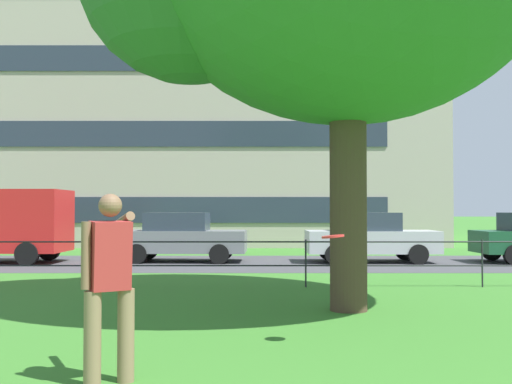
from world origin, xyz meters
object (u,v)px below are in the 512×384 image
object	(u,v)px
frisbee	(334,236)
car_silver_far_left	(371,237)
car_grey_right	(182,237)
apartment_building_background	(89,117)
person_thrower	(111,281)

from	to	relation	value
frisbee	car_silver_far_left	bearing A→B (deg)	77.51
frisbee	car_grey_right	distance (m)	12.47
car_grey_right	car_silver_far_left	world-z (taller)	same
frisbee	car_grey_right	world-z (taller)	car_grey_right
frisbee	apartment_building_background	bearing A→B (deg)	111.14
person_thrower	car_grey_right	size ratio (longest dim) A/B	0.44
car_grey_right	car_silver_far_left	bearing A→B (deg)	-1.79
car_silver_far_left	apartment_building_background	size ratio (longest dim) A/B	0.11
car_grey_right	car_silver_far_left	size ratio (longest dim) A/B	1.01
apartment_building_background	frisbee	bearing A→B (deg)	-68.86
frisbee	car_grey_right	size ratio (longest dim) A/B	0.07
car_grey_right	frisbee	bearing A→B (deg)	-74.77
person_thrower	frisbee	size ratio (longest dim) A/B	5.96
car_silver_far_left	apartment_building_background	world-z (taller)	apartment_building_background
frisbee	apartment_building_background	world-z (taller)	apartment_building_background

